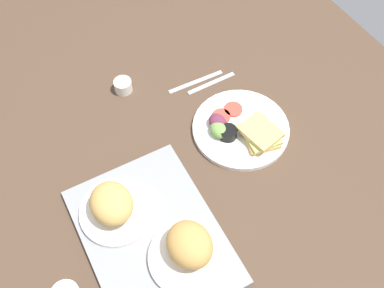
{
  "coord_description": "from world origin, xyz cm",
  "views": [
    {
      "loc": [
        -59.0,
        38.41,
        111.49
      ],
      "look_at": [
        2.0,
        3.0,
        4.0
      ],
      "focal_mm": 42.6,
      "sensor_mm": 36.0,
      "label": 1
    }
  ],
  "objects": [
    {
      "name": "ground_plane",
      "position": [
        0.0,
        0.0,
        -1.5
      ],
      "size": [
        190.0,
        150.0,
        3.0
      ],
      "primitive_type": "cube",
      "color": "#4C3828"
    },
    {
      "name": "serving_tray",
      "position": [
        -15.44,
        24.99,
        0.8
      ],
      "size": [
        46.13,
        34.56,
        1.6
      ],
      "primitive_type": "cube",
      "rotation": [
        0.0,
        0.0,
        -0.04
      ],
      "color": "gray",
      "rests_on": "ground_plane"
    },
    {
      "name": "bread_plate_near",
      "position": [
        -24.79,
        19.34,
        5.71
      ],
      "size": [
        19.96,
        19.96,
        10.02
      ],
      "color": "white",
      "rests_on": "serving_tray"
    },
    {
      "name": "bread_plate_far",
      "position": [
        -5.25,
        30.47,
        5.67
      ],
      "size": [
        19.68,
        19.68,
        9.92
      ],
      "color": "white",
      "rests_on": "serving_tray"
    },
    {
      "name": "plate_with_salad",
      "position": [
        0.6,
        -12.93,
        1.7
      ],
      "size": [
        28.77,
        28.77,
        5.4
      ],
      "color": "white",
      "rests_on": "ground_plane"
    },
    {
      "name": "espresso_cup",
      "position": [
        32.95,
        10.11,
        2.0
      ],
      "size": [
        5.6,
        5.6,
        4.0
      ],
      "primitive_type": "cylinder",
      "color": "silver",
      "rests_on": "ground_plane"
    },
    {
      "name": "fork",
      "position": [
        21.26,
        -15.35,
        0.25
      ],
      "size": [
        1.58,
        17.01,
        0.5
      ],
      "primitive_type": "cube",
      "rotation": [
        0.0,
        0.0,
        1.56
      ],
      "color": "#B7B7BC",
      "rests_on": "ground_plane"
    },
    {
      "name": "knife",
      "position": [
        24.26,
        -11.35,
        0.25
      ],
      "size": [
        2.38,
        19.05,
        0.5
      ],
      "primitive_type": "cube",
      "rotation": [
        0.0,
        0.0,
        1.52
      ],
      "color": "#B7B7BC",
      "rests_on": "ground_plane"
    }
  ]
}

